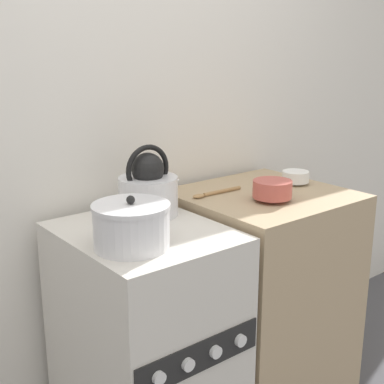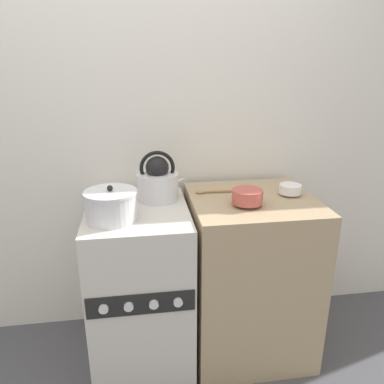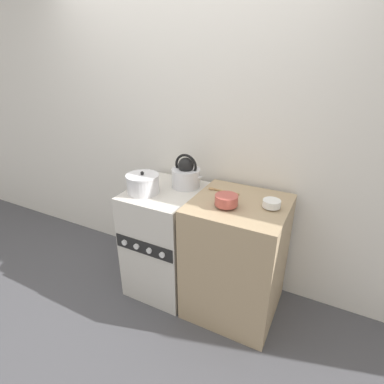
{
  "view_description": "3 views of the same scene",
  "coord_description": "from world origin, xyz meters",
  "px_view_note": "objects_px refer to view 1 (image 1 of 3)",
  "views": [
    {
      "loc": [
        -0.98,
        -1.18,
        1.55
      ],
      "look_at": [
        0.19,
        0.28,
        1.03
      ],
      "focal_mm": 50.0,
      "sensor_mm": 36.0,
      "label": 1
    },
    {
      "loc": [
        0.02,
        -1.49,
        1.63
      ],
      "look_at": [
        0.29,
        0.35,
        0.99
      ],
      "focal_mm": 35.0,
      "sensor_mm": 36.0,
      "label": 2
    },
    {
      "loc": [
        1.18,
        -1.49,
        1.87
      ],
      "look_at": [
        0.26,
        0.3,
        0.96
      ],
      "focal_mm": 28.0,
      "sensor_mm": 36.0,
      "label": 3
    }
  ],
  "objects_px": {
    "stove": "(146,345)",
    "small_ceramic_bowl": "(296,177)",
    "enamel_bowl": "(272,189)",
    "cooking_pot": "(131,226)",
    "kettle": "(149,189)"
  },
  "relations": [
    {
      "from": "cooking_pot",
      "to": "stove",
      "type": "bearing_deg",
      "value": 43.67
    },
    {
      "from": "stove",
      "to": "small_ceramic_bowl",
      "type": "distance_m",
      "value": 0.98
    },
    {
      "from": "kettle",
      "to": "cooking_pot",
      "type": "xyz_separation_m",
      "value": [
        -0.24,
        -0.25,
        -0.03
      ]
    },
    {
      "from": "cooking_pot",
      "to": "kettle",
      "type": "bearing_deg",
      "value": 46.59
    },
    {
      "from": "stove",
      "to": "cooking_pot",
      "type": "height_order",
      "value": "cooking_pot"
    },
    {
      "from": "small_ceramic_bowl",
      "to": "stove",
      "type": "bearing_deg",
      "value": -178.42
    },
    {
      "from": "kettle",
      "to": "small_ceramic_bowl",
      "type": "height_order",
      "value": "kettle"
    },
    {
      "from": "enamel_bowl",
      "to": "kettle",
      "type": "bearing_deg",
      "value": 151.51
    },
    {
      "from": "enamel_bowl",
      "to": "small_ceramic_bowl",
      "type": "bearing_deg",
      "value": 23.02
    },
    {
      "from": "stove",
      "to": "small_ceramic_bowl",
      "type": "height_order",
      "value": "small_ceramic_bowl"
    },
    {
      "from": "stove",
      "to": "kettle",
      "type": "height_order",
      "value": "kettle"
    },
    {
      "from": "stove",
      "to": "cooking_pot",
      "type": "xyz_separation_m",
      "value": [
        -0.12,
        -0.11,
        0.53
      ]
    },
    {
      "from": "stove",
      "to": "cooking_pot",
      "type": "bearing_deg",
      "value": -136.33
    },
    {
      "from": "enamel_bowl",
      "to": "cooking_pot",
      "type": "bearing_deg",
      "value": -178.45
    },
    {
      "from": "enamel_bowl",
      "to": "small_ceramic_bowl",
      "type": "height_order",
      "value": "enamel_bowl"
    }
  ]
}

